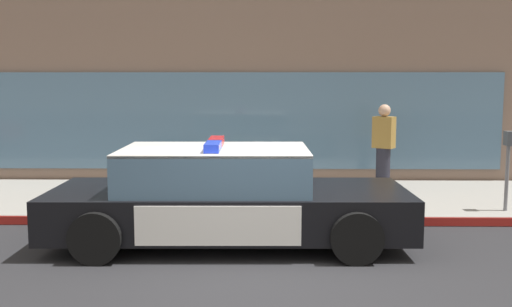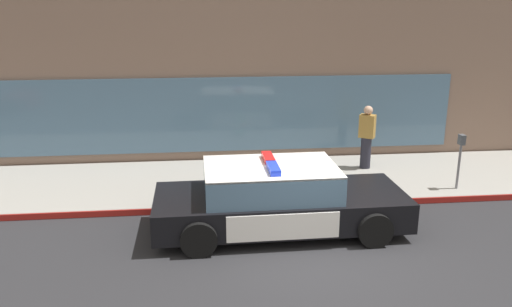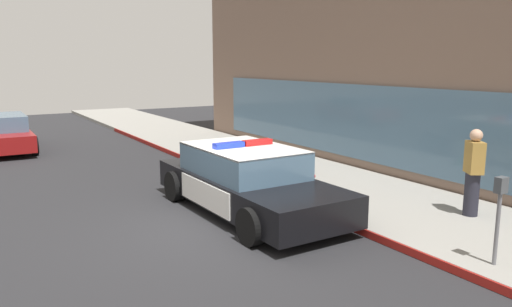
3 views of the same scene
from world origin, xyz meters
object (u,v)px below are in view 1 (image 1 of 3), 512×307
pedestrian_on_sidewalk (384,147)px  parking_meter (508,156)px  police_cruiser (225,197)px  fire_hydrant (221,187)px

pedestrian_on_sidewalk → parking_meter: pedestrian_on_sidewalk is taller
police_cruiser → fire_hydrant: bearing=95.3°
fire_hydrant → police_cruiser: bearing=-83.9°
police_cruiser → pedestrian_on_sidewalk: bearing=48.5°
police_cruiser → parking_meter: 4.89m
pedestrian_on_sidewalk → police_cruiser: bearing=-7.5°
fire_hydrant → pedestrian_on_sidewalk: size_ratio=0.42×
fire_hydrant → pedestrian_on_sidewalk: (3.10, 1.64, 0.51)m
fire_hydrant → parking_meter: 4.84m
parking_meter → fire_hydrant: bearing=177.8°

